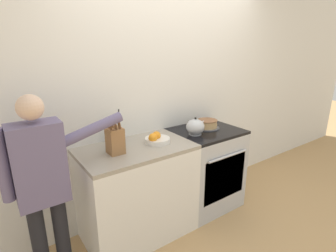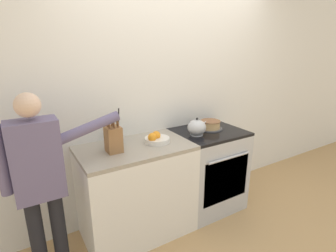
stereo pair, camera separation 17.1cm
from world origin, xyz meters
TOP-DOWN VIEW (x-y plane):
  - ground_plane at (0.00, 0.00)m, footprint 16.00×16.00m
  - wall_back at (0.00, 0.64)m, footprint 8.00×0.04m
  - counter_cabinet at (-0.62, 0.31)m, footprint 1.04×0.62m
  - stove_range at (0.26, 0.31)m, footprint 0.72×0.66m
  - layer_cake at (0.31, 0.36)m, footprint 0.27×0.27m
  - tea_kettle at (0.06, 0.27)m, footprint 0.23×0.19m
  - knife_block at (-0.83, 0.29)m, footprint 0.13×0.14m
  - utensil_crock at (-0.72, 0.48)m, footprint 0.11×0.11m
  - fruit_bowl at (-0.40, 0.30)m, footprint 0.24×0.24m
  - person_baker at (-1.43, 0.21)m, footprint 0.89×0.20m

SIDE VIEW (x-z plane):
  - ground_plane at x=0.00m, z-range 0.00..0.00m
  - counter_cabinet at x=-0.62m, z-range 0.00..0.92m
  - stove_range at x=0.26m, z-range 0.00..0.92m
  - person_baker at x=-1.43m, z-range 0.14..1.65m
  - fruit_bowl at x=-0.40m, z-range 0.90..1.01m
  - layer_cake at x=0.31m, z-range 0.92..1.01m
  - utensil_crock at x=-0.72m, z-range 0.82..1.16m
  - tea_kettle at x=0.06m, z-range 0.91..1.09m
  - knife_block at x=-0.83m, z-range 0.87..1.20m
  - wall_back at x=0.00m, z-range 0.00..2.60m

